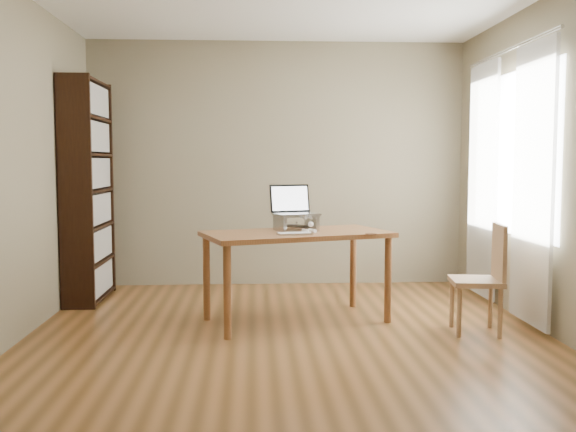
{
  "coord_description": "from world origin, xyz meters",
  "views": [
    {
      "loc": [
        -0.27,
        -4.65,
        1.33
      ],
      "look_at": [
        0.02,
        0.57,
        0.88
      ],
      "focal_mm": 40.0,
      "sensor_mm": 36.0,
      "label": 1
    }
  ],
  "objects_px": {
    "keyboard": "(294,234)",
    "desk": "(297,243)",
    "cat": "(299,223)",
    "bookshelf": "(88,191)",
    "laptop": "(296,207)",
    "chair": "(484,275)"
  },
  "relations": [
    {
      "from": "desk",
      "to": "keyboard",
      "type": "distance_m",
      "value": 0.24
    },
    {
      "from": "cat",
      "to": "keyboard",
      "type": "bearing_deg",
      "value": -127.9
    },
    {
      "from": "keyboard",
      "to": "cat",
      "type": "bearing_deg",
      "value": 66.93
    },
    {
      "from": "keyboard",
      "to": "chair",
      "type": "height_order",
      "value": "chair"
    },
    {
      "from": "bookshelf",
      "to": "cat",
      "type": "xyz_separation_m",
      "value": [
        1.96,
        -0.85,
        -0.24
      ]
    },
    {
      "from": "bookshelf",
      "to": "chair",
      "type": "xyz_separation_m",
      "value": [
        3.35,
        -1.39,
        -0.6
      ]
    },
    {
      "from": "desk",
      "to": "cat",
      "type": "height_order",
      "value": "cat"
    },
    {
      "from": "keyboard",
      "to": "cat",
      "type": "height_order",
      "value": "cat"
    },
    {
      "from": "keyboard",
      "to": "desk",
      "type": "bearing_deg",
      "value": 69.18
    },
    {
      "from": "bookshelf",
      "to": "chair",
      "type": "distance_m",
      "value": 3.68
    },
    {
      "from": "cat",
      "to": "desk",
      "type": "bearing_deg",
      "value": -132.28
    },
    {
      "from": "keyboard",
      "to": "bookshelf",
      "type": "bearing_deg",
      "value": 136.11
    },
    {
      "from": "keyboard",
      "to": "chair",
      "type": "xyz_separation_m",
      "value": [
        1.46,
        -0.21,
        -0.31
      ]
    },
    {
      "from": "bookshelf",
      "to": "keyboard",
      "type": "bearing_deg",
      "value": -31.85
    },
    {
      "from": "keyboard",
      "to": "chair",
      "type": "bearing_deg",
      "value": -20.32
    },
    {
      "from": "keyboard",
      "to": "cat",
      "type": "relative_size",
      "value": 0.59
    },
    {
      "from": "desk",
      "to": "cat",
      "type": "xyz_separation_m",
      "value": [
        0.03,
        0.11,
        0.15
      ]
    },
    {
      "from": "laptop",
      "to": "keyboard",
      "type": "bearing_deg",
      "value": -113.6
    },
    {
      "from": "bookshelf",
      "to": "keyboard",
      "type": "height_order",
      "value": "bookshelf"
    },
    {
      "from": "bookshelf",
      "to": "chair",
      "type": "height_order",
      "value": "bookshelf"
    },
    {
      "from": "desk",
      "to": "chair",
      "type": "height_order",
      "value": "chair"
    },
    {
      "from": "laptop",
      "to": "desk",
      "type": "bearing_deg",
      "value": -108.25
    }
  ]
}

